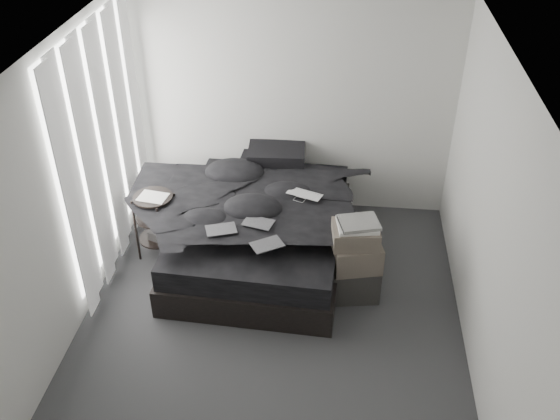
# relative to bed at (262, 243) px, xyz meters

# --- Properties ---
(floor) EXTENTS (3.60, 4.20, 0.01)m
(floor) POSITION_rel_bed_xyz_m (0.22, -1.02, -0.15)
(floor) COLOR #333436
(floor) RESTS_ON ground
(ceiling) EXTENTS (3.60, 4.20, 0.01)m
(ceiling) POSITION_rel_bed_xyz_m (0.22, -1.02, 2.45)
(ceiling) COLOR white
(ceiling) RESTS_ON ground
(wall_back) EXTENTS (3.60, 0.01, 2.60)m
(wall_back) POSITION_rel_bed_xyz_m (0.22, 1.08, 1.15)
(wall_back) COLOR silver
(wall_back) RESTS_ON ground
(wall_front) EXTENTS (3.60, 0.01, 2.60)m
(wall_front) POSITION_rel_bed_xyz_m (0.22, -3.12, 1.15)
(wall_front) COLOR silver
(wall_front) RESTS_ON ground
(wall_left) EXTENTS (0.01, 4.20, 2.60)m
(wall_left) POSITION_rel_bed_xyz_m (-1.58, -1.02, 1.15)
(wall_left) COLOR silver
(wall_left) RESTS_ON ground
(wall_right) EXTENTS (0.01, 4.20, 2.60)m
(wall_right) POSITION_rel_bed_xyz_m (2.02, -1.02, 1.15)
(wall_right) COLOR silver
(wall_right) RESTS_ON ground
(window_left) EXTENTS (0.02, 2.00, 2.30)m
(window_left) POSITION_rel_bed_xyz_m (-1.56, -0.12, 1.20)
(window_left) COLOR white
(window_left) RESTS_ON wall_left
(curtain_left) EXTENTS (0.06, 2.12, 2.48)m
(curtain_left) POSITION_rel_bed_xyz_m (-1.51, -0.12, 1.13)
(curtain_left) COLOR white
(curtain_left) RESTS_ON wall_left
(bed) EXTENTS (1.84, 2.36, 0.31)m
(bed) POSITION_rel_bed_xyz_m (0.00, 0.00, 0.00)
(bed) COLOR black
(bed) RESTS_ON floor
(mattress) EXTENTS (1.77, 2.29, 0.24)m
(mattress) POSITION_rel_bed_xyz_m (0.00, 0.00, 0.28)
(mattress) COLOR black
(mattress) RESTS_ON bed
(duvet) EXTENTS (1.78, 2.03, 0.27)m
(duvet) POSITION_rel_bed_xyz_m (-0.00, -0.06, 0.53)
(duvet) COLOR black
(duvet) RESTS_ON mattress
(pillow_lower) EXTENTS (0.71, 0.50, 0.15)m
(pillow_lower) POSITION_rel_bed_xyz_m (-0.01, 0.89, 0.48)
(pillow_lower) COLOR black
(pillow_lower) RESTS_ON mattress
(pillow_upper) EXTENTS (0.66, 0.48, 0.14)m
(pillow_upper) POSITION_rel_bed_xyz_m (0.06, 0.86, 0.62)
(pillow_upper) COLOR black
(pillow_upper) RESTS_ON pillow_lower
(laptop) EXTENTS (0.42, 0.35, 0.03)m
(laptop) POSITION_rel_bed_xyz_m (0.42, 0.03, 0.68)
(laptop) COLOR silver
(laptop) RESTS_ON duvet
(comic_a) EXTENTS (0.33, 0.27, 0.01)m
(comic_a) POSITION_rel_bed_xyz_m (-0.31, -0.59, 0.67)
(comic_a) COLOR black
(comic_a) RESTS_ON duvet
(comic_b) EXTENTS (0.33, 0.26, 0.01)m
(comic_b) POSITION_rel_bed_xyz_m (0.03, -0.44, 0.67)
(comic_b) COLOR black
(comic_b) RESTS_ON duvet
(comic_c) EXTENTS (0.34, 0.31, 0.01)m
(comic_c) POSITION_rel_bed_xyz_m (0.16, -0.78, 0.68)
(comic_c) COLOR black
(comic_c) RESTS_ON duvet
(side_stand) EXTENTS (0.52, 0.52, 0.75)m
(side_stand) POSITION_rel_bed_xyz_m (-1.11, -0.12, 0.22)
(side_stand) COLOR black
(side_stand) RESTS_ON floor
(papers) EXTENTS (0.32, 0.26, 0.01)m
(papers) POSITION_rel_bed_xyz_m (-1.10, -0.14, 0.60)
(papers) COLOR white
(papers) RESTS_ON side_stand
(floor_books) EXTENTS (0.22, 0.25, 0.15)m
(floor_books) POSITION_rel_bed_xyz_m (-0.91, 0.18, -0.08)
(floor_books) COLOR black
(floor_books) RESTS_ON floor
(box_lower) EXTENTS (0.54, 0.46, 0.36)m
(box_lower) POSITION_rel_bed_xyz_m (0.98, -0.53, 0.03)
(box_lower) COLOR black
(box_lower) RESTS_ON floor
(box_mid) EXTENTS (0.53, 0.46, 0.28)m
(box_mid) POSITION_rel_bed_xyz_m (0.99, -0.54, 0.34)
(box_mid) COLOR #564D44
(box_mid) RESTS_ON box_lower
(box_upper) EXTENTS (0.47, 0.40, 0.19)m
(box_upper) POSITION_rel_bed_xyz_m (0.97, -0.54, 0.58)
(box_upper) COLOR #564D44
(box_upper) RESTS_ON box_mid
(art_book_white) EXTENTS (0.42, 0.35, 0.04)m
(art_book_white) POSITION_rel_bed_xyz_m (0.98, -0.53, 0.69)
(art_book_white) COLOR silver
(art_book_white) RESTS_ON box_upper
(art_book_snake) EXTENTS (0.42, 0.37, 0.03)m
(art_book_snake) POSITION_rel_bed_xyz_m (0.99, -0.54, 0.73)
(art_book_snake) COLOR silver
(art_book_snake) RESTS_ON art_book_white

